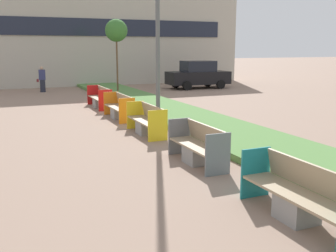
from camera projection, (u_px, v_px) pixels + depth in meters
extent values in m
cube|color=#568442|center=(262.00, 146.00, 10.84)|extent=(2.80, 120.00, 0.18)
cube|color=#B2AD9E|center=(92.00, 35.00, 32.06)|extent=(21.92, 8.68, 7.52)
cube|color=#1E2333|center=(106.00, 27.00, 28.03)|extent=(18.41, 0.08, 1.20)
cube|color=gray|center=(296.00, 208.00, 6.32)|extent=(0.52, 0.60, 0.42)
cube|color=tan|center=(297.00, 195.00, 6.28)|extent=(0.58, 2.21, 0.05)
cube|color=tan|center=(312.00, 177.00, 6.33)|extent=(0.14, 2.13, 0.48)
cube|color=#197A7F|center=(255.00, 173.00, 7.28)|extent=(0.62, 0.04, 0.94)
cube|color=gray|center=(197.00, 155.00, 9.45)|extent=(0.52, 0.60, 0.42)
cube|color=tan|center=(197.00, 146.00, 9.41)|extent=(0.58, 1.94, 0.05)
cube|color=tan|center=(207.00, 134.00, 9.46)|extent=(0.14, 1.86, 0.48)
cube|color=slate|center=(218.00, 155.00, 8.51)|extent=(0.62, 0.04, 0.94)
cube|color=slate|center=(179.00, 136.00, 10.29)|extent=(0.62, 0.04, 0.94)
cube|color=gray|center=(146.00, 128.00, 12.64)|extent=(0.52, 0.60, 0.42)
cube|color=tan|center=(146.00, 121.00, 12.59)|extent=(0.58, 2.03, 0.05)
cube|color=tan|center=(154.00, 112.00, 12.65)|extent=(0.14, 1.95, 0.48)
cube|color=yellow|center=(158.00, 126.00, 11.66)|extent=(0.62, 0.04, 0.94)
cube|color=yellow|center=(135.00, 115.00, 13.52)|extent=(0.62, 0.04, 0.94)
cube|color=gray|center=(119.00, 113.00, 15.42)|extent=(0.52, 0.60, 0.42)
cube|color=tan|center=(119.00, 108.00, 15.37)|extent=(0.58, 2.14, 0.05)
cube|color=tan|center=(125.00, 101.00, 15.42)|extent=(0.14, 2.06, 0.48)
cube|color=orange|center=(127.00, 111.00, 14.38)|extent=(0.62, 0.04, 0.94)
cube|color=orange|center=(111.00, 103.00, 16.35)|extent=(0.62, 0.04, 0.94)
cube|color=gray|center=(99.00, 103.00, 18.29)|extent=(0.52, 0.60, 0.42)
cube|color=tan|center=(99.00, 98.00, 18.24)|extent=(0.58, 2.27, 0.05)
cube|color=tan|center=(105.00, 92.00, 18.29)|extent=(0.14, 2.18, 0.48)
cube|color=red|center=(105.00, 100.00, 17.20)|extent=(0.62, 0.04, 0.94)
cube|color=red|center=(94.00, 95.00, 19.27)|extent=(0.62, 0.04, 0.94)
cylinder|color=#56595B|center=(158.00, 18.00, 12.71)|extent=(0.14, 0.14, 7.34)
cylinder|color=brown|center=(117.00, 66.00, 23.40)|extent=(0.10, 0.10, 3.36)
sphere|color=#38702D|center=(116.00, 30.00, 22.99)|extent=(1.31, 1.31, 1.31)
cube|color=#232633|center=(43.00, 86.00, 24.51)|extent=(0.30, 0.22, 0.77)
cube|color=navy|center=(42.00, 75.00, 24.37)|extent=(0.38, 0.24, 0.62)
sphere|color=tan|center=(42.00, 68.00, 24.29)|extent=(0.21, 0.21, 0.21)
cube|color=maroon|center=(38.00, 81.00, 24.33)|extent=(0.12, 0.20, 0.18)
cube|color=black|center=(198.00, 78.00, 26.68)|extent=(4.26, 1.91, 0.84)
cube|color=black|center=(198.00, 66.00, 26.53)|extent=(2.15, 1.62, 0.72)
cylinder|color=black|center=(221.00, 84.00, 26.44)|extent=(0.60, 0.20, 0.60)
cylinder|color=black|center=(208.00, 82.00, 28.06)|extent=(0.60, 0.20, 0.60)
cylinder|color=black|center=(187.00, 86.00, 25.46)|extent=(0.60, 0.20, 0.60)
cylinder|color=black|center=(176.00, 83.00, 27.08)|extent=(0.60, 0.20, 0.60)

